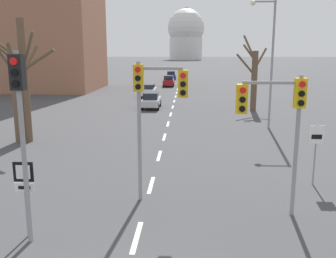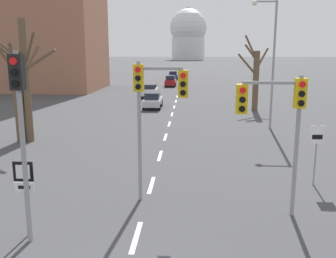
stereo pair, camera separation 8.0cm
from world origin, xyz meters
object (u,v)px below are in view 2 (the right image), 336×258
sedan_near_right (150,90)px  traffic_signal_near_left (20,113)px  street_lamp_right (270,53)px  route_sign_post (24,185)px  sedan_mid_centre (173,75)px  sedan_near_left (153,100)px  speed_limit_sign (317,144)px  sedan_far_left (170,81)px  traffic_signal_centre_tall (154,97)px  traffic_signal_near_right (278,111)px

sedan_near_right → traffic_signal_near_left: bearing=-89.6°
street_lamp_right → sedan_near_right: size_ratio=2.28×
route_sign_post → sedan_mid_centre: bearing=88.7°
sedan_near_left → sedan_near_right: sedan_near_right is taller
speed_limit_sign → sedan_far_left: size_ratio=0.62×
sedan_mid_centre → sedan_far_left: 14.72m
traffic_signal_centre_tall → sedan_far_left: (-1.85, 46.74, -3.02)m
traffic_signal_centre_tall → sedan_near_left: (-2.36, 23.18, -3.10)m
street_lamp_right → sedan_mid_centre: street_lamp_right is taller
route_sign_post → street_lamp_right: bearing=58.3°
sedan_near_right → sedan_far_left: bearing=83.1°
street_lamp_right → sedan_near_right: (-10.48, 18.21, -4.55)m
sedan_near_left → sedan_far_left: bearing=88.8°
traffic_signal_centre_tall → street_lamp_right: size_ratio=0.58×
traffic_signal_near_left → traffic_signal_centre_tall: size_ratio=1.07×
route_sign_post → sedan_far_left: 49.82m
sedan_near_left → street_lamp_right: bearing=-45.3°
traffic_signal_near_left → route_sign_post: 2.23m
speed_limit_sign → traffic_signal_centre_tall: bearing=-163.0°
sedan_far_left → traffic_signal_near_left: bearing=-91.8°
speed_limit_sign → street_lamp_right: 12.42m
traffic_signal_centre_tall → street_lamp_right: street_lamp_right is taller
traffic_signal_centre_tall → sedan_mid_centre: 61.57m
traffic_signal_near_left → street_lamp_right: (10.24, 17.20, 1.55)m
sedan_near_right → sedan_far_left: sedan_far_left is taller
street_lamp_right → sedan_near_right: street_lamp_right is taller
speed_limit_sign → street_lamp_right: size_ratio=0.29×
sedan_near_right → traffic_signal_near_right: bearing=-76.8°
sedan_far_left → traffic_signal_near_right: bearing=-82.8°
traffic_signal_centre_tall → speed_limit_sign: bearing=17.0°
traffic_signal_centre_tall → sedan_mid_centre: traffic_signal_centre_tall is taller
traffic_signal_near_right → speed_limit_sign: size_ratio=1.84×
traffic_signal_near_right → sedan_near_right: 34.16m
route_sign_post → sedan_near_left: bearing=87.3°
speed_limit_sign → sedan_near_right: 31.76m
sedan_mid_centre → sedan_far_left: sedan_far_left is taller
traffic_signal_centre_tall → sedan_near_left: traffic_signal_centre_tall is taller
traffic_signal_centre_tall → sedan_mid_centre: (-2.08, 61.46, -3.07)m
traffic_signal_near_left → sedan_near_right: 35.53m
street_lamp_right → route_sign_post: bearing=-121.7°
sedan_near_right → sedan_far_left: 14.78m
sedan_near_left → route_sign_post: bearing=-92.7°
speed_limit_sign → sedan_far_left: bearing=100.6°
traffic_signal_near_left → traffic_signal_centre_tall: 4.75m
traffic_signal_near_left → street_lamp_right: bearing=59.2°
traffic_signal_near_left → speed_limit_sign: (9.89, 5.32, -2.07)m
sedan_near_left → sedan_mid_centre: bearing=89.6°
sedan_near_left → traffic_signal_near_right: bearing=-75.0°
traffic_signal_centre_tall → street_lamp_right: bearing=63.7°
sedan_mid_centre → traffic_signal_near_left: bearing=-91.1°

